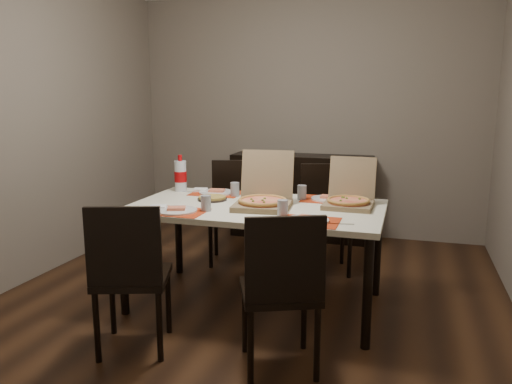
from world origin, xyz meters
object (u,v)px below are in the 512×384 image
Objects in this scene: chair_near_left at (130,272)px; soda_bottle at (180,176)px; chair_near_right at (281,286)px; chair_far_right at (325,212)px; sideboard at (301,196)px; pizza_box_center at (263,199)px; chair_far_left at (233,206)px; dining_table at (256,215)px; dip_bowl at (275,200)px.

soda_bottle is (-0.26, 1.26, 0.37)m from chair_near_left.
soda_bottle is (-1.17, 1.21, 0.37)m from chair_near_right.
soda_bottle is at bearing -152.12° from chair_far_right.
soda_bottle is at bearing -114.56° from sideboard.
pizza_box_center is at bearing -106.48° from chair_far_right.
dining_table is at bearing -61.20° from chair_far_left.
chair_near_right is 8.42× the size of dip_bowl.
chair_near_right reaches higher than sideboard.
dining_table is 3.89× the size of pizza_box_center.
chair_far_right is at bearing 27.88° from soda_bottle.
chair_near_left is at bearing -114.67° from chair_far_right.
pizza_box_center is at bearing -86.13° from sideboard.
pizza_box_center is at bearing -24.74° from soda_bottle.
soda_bottle is at bearing 155.27° from dining_table.
dip_bowl is (0.61, -0.77, 0.25)m from chair_far_left.
sideboard is 1.76m from dip_bowl.
chair_far_right is (0.35, 0.94, -0.17)m from dining_table.
chair_near_right and chair_far_right have the same top height.
chair_near_left is at bearing -89.61° from chair_far_left.
pizza_box_center is at bearing -101.02° from dip_bowl.
dining_table is at bearing -24.73° from soda_bottle.
dip_bowl is at bearing 78.98° from pizza_box_center.
chair_near_left reaches higher than dining_table.
pizza_box_center is 0.91m from soda_bottle.
dip_bowl is at bearing -107.71° from chair_far_right.
dining_table is 5.99× the size of soda_bottle.
chair_near_left is 2.03m from chair_far_right.
chair_far_left is (-0.44, -0.95, 0.06)m from sideboard.
dip_bowl reaches higher than dining_table.
chair_far_right is 8.42× the size of dip_bowl.
dip_bowl is 0.89m from soda_bottle.
chair_far_right is 1.05m from pizza_box_center.
chair_far_right is at bearing 72.29° from dip_bowl.
soda_bottle reaches higher than chair_far_right.
chair_near_left is 1.24m from dip_bowl.
dip_bowl is at bearing -51.79° from chair_far_left.
sideboard is 0.83× the size of dining_table.
chair_near_right is at bearing -80.13° from sideboard.
chair_near_left and chair_far_left have the same top height.
chair_far_left is at bearing -179.19° from chair_far_right.
pizza_box_center reaches higher than chair_far_left.
chair_far_right is at bearing 65.33° from chair_near_left.
chair_near_right is 3.10× the size of soda_bottle.
chair_near_left is at bearing -119.39° from dip_bowl.
chair_near_left is 1.33m from soda_bottle.
dining_table is 1.94× the size of chair_near_left.
pizza_box_center is (0.56, 0.88, 0.30)m from chair_near_left.
dip_bowl is (-0.25, -0.79, 0.25)m from chair_far_right.
soda_bottle is at bearing 101.89° from chair_near_left.
dip_bowl is at bearing 107.10° from chair_near_right.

